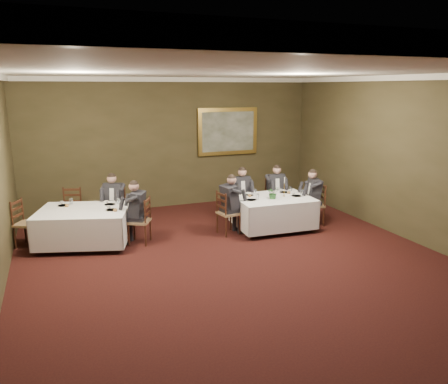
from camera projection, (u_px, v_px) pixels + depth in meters
ground at (249, 274)px, 7.79m from camera, size 10.00×10.00×0.00m
ceiling at (252, 71)px, 6.97m from camera, size 8.00×10.00×0.10m
back_wall at (173, 143)px, 11.91m from camera, size 8.00×0.10×3.50m
right_wall at (430, 163)px, 8.80m from camera, size 0.10×10.00×3.50m
crown_molding at (251, 75)px, 6.99m from camera, size 8.00×10.00×0.12m
table_main at (273, 210)px, 10.17m from camera, size 1.81×1.42×0.67m
table_second at (84, 224)px, 9.15m from camera, size 2.16×1.87×0.67m
chair_main_backleft at (240, 209)px, 10.89m from camera, size 0.45×0.43×1.00m
diner_main_backleft at (241, 200)px, 10.82m from camera, size 0.42×0.49×1.35m
chair_main_backright at (275, 206)px, 11.18m from camera, size 0.49×0.47×1.00m
diner_main_backright at (275, 197)px, 11.11m from camera, size 0.46×0.53×1.35m
chair_main_endleft at (228, 222)px, 9.86m from camera, size 0.49×0.51×1.00m
diner_main_endleft at (228, 212)px, 9.81m from camera, size 0.54×0.48×1.35m
chair_main_endright at (314, 213)px, 10.54m from camera, size 0.52×0.53×1.00m
diner_main_endright at (314, 204)px, 10.49m from camera, size 0.57×0.51×1.35m
chair_sec_backleft at (72, 219)px, 10.06m from camera, size 0.54×0.53×1.00m
chair_sec_backright at (115, 218)px, 10.14m from camera, size 0.58×0.57×1.00m
diner_sec_backright at (115, 209)px, 10.07m from camera, size 0.57×0.61×1.35m
chair_sec_endright at (140, 230)px, 9.28m from camera, size 0.58×0.58×1.00m
diner_sec_endright at (139, 220)px, 9.22m from camera, size 0.61×0.58×1.35m
chair_sec_endleft at (28, 233)px, 9.09m from camera, size 0.58×0.59×1.00m
centerpiece at (273, 192)px, 9.93m from camera, size 0.31×0.28×0.30m
candlestick at (284, 189)px, 10.15m from camera, size 0.07×0.07×0.46m
place_setting_table_main at (250, 193)px, 10.32m from camera, size 0.33×0.31×0.14m
place_setting_table_second at (66, 203)px, 9.44m from camera, size 0.33×0.31×0.14m
painting at (228, 131)px, 12.35m from camera, size 1.78×0.09×1.32m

